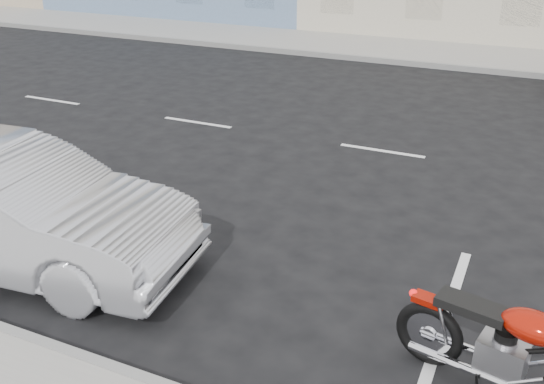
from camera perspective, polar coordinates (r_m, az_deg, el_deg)
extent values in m
plane|color=black|center=(11.24, 20.18, 2.12)|extent=(120.00, 120.00, 0.00)
cube|color=gray|center=(20.35, 8.58, 13.36)|extent=(80.00, 3.40, 0.15)
cube|color=gray|center=(18.75, 7.05, 12.48)|extent=(80.00, 0.12, 0.16)
torus|color=black|center=(6.09, 21.37, -15.06)|extent=(0.69, 0.25, 0.68)
cube|color=#A01205|center=(5.87, 21.56, -12.10)|extent=(0.33, 0.22, 0.06)
imported|color=#B7B8BF|center=(8.06, -23.40, -1.48)|extent=(4.77, 2.08, 1.52)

